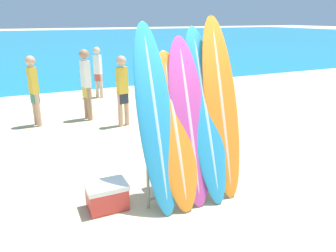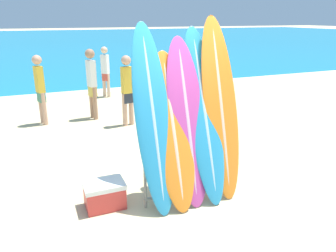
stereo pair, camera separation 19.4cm
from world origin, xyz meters
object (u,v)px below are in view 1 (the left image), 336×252
person_near_water (34,88)px  surfboard_slot_4 (221,108)px  surfboard_slot_2 (189,122)px  surfboard_slot_0 (156,119)px  person_far_left (86,82)px  person_far_right (122,88)px  cooler_box (107,196)px  surfboard_rack (192,169)px  surfboard_slot_3 (205,115)px  person_mid_beach (98,70)px  surfboard_slot_1 (175,131)px

person_near_water → surfboard_slot_4: bearing=-170.8°
surfboard_slot_2 → surfboard_slot_4: (0.53, 0.03, 0.13)m
surfboard_slot_0 → person_far_left: surfboard_slot_0 is taller
surfboard_slot_2 → surfboard_slot_0: bearing=176.5°
person_far_right → cooler_box: 3.67m
surfboard_rack → surfboard_slot_3: surfboard_slot_3 is taller
person_near_water → surfboard_slot_0: bearing=177.8°
surfboard_slot_0 → surfboard_slot_3: size_ratio=1.03×
surfboard_slot_4 → person_mid_beach: (-0.26, 6.63, -0.39)m
surfboard_slot_3 → person_near_water: surfboard_slot_3 is taller
surfboard_slot_3 → surfboard_slot_4: bearing=-0.8°
surfboard_slot_0 → person_far_right: surfboard_slot_0 is taller
person_far_right → surfboard_slot_4: bearing=84.9°
surfboard_rack → person_far_left: bearing=97.1°
surfboard_rack → surfboard_slot_0: size_ratio=0.55×
surfboard_slot_2 → cooler_box: bearing=172.4°
surfboard_slot_2 → surfboard_slot_3: size_ratio=0.95×
surfboard_slot_3 → person_far_right: 3.50m
person_near_water → cooler_box: (0.60, -4.24, -0.72)m
surfboard_slot_0 → surfboard_slot_2: surfboard_slot_0 is taller
surfboard_slot_2 → person_mid_beach: 6.67m
person_near_water → person_far_right: size_ratio=1.00×
person_far_right → person_near_water: bearing=-36.6°
surfboard_slot_1 → surfboard_slot_3: surfboard_slot_3 is taller
person_mid_beach → cooler_box: size_ratio=2.98×
surfboard_slot_2 → person_mid_beach: (0.27, 6.66, -0.25)m
surfboard_slot_4 → person_mid_beach: 6.65m
surfboard_rack → surfboard_slot_3: bearing=22.7°
surfboard_slot_1 → surfboard_slot_4: surfboard_slot_4 is taller
person_far_left → surfboard_slot_1: bearing=-10.3°
surfboard_slot_3 → surfboard_slot_2: bearing=-173.1°
surfboard_slot_0 → surfboard_slot_1: size_ratio=1.18×
surfboard_slot_2 → person_near_water: size_ratio=1.36×
person_near_water → person_far_right: 2.07m
surfboard_slot_0 → cooler_box: surfboard_slot_0 is taller
surfboard_rack → person_near_water: 4.83m
surfboard_slot_3 → person_far_left: 4.44m
surfboard_slot_0 → person_near_water: bearing=106.3°
surfboard_slot_0 → surfboard_slot_2: bearing=-3.5°
surfboard_slot_4 → person_far_left: bearing=103.8°
surfboard_slot_4 → person_near_water: surfboard_slot_4 is taller
surfboard_slot_0 → surfboard_rack: bearing=-12.0°
surfboard_slot_2 → surfboard_slot_1: bearing=-173.6°
person_near_water → person_mid_beach: person_near_water is taller
cooler_box → surfboard_slot_2: bearing=-7.6°
person_far_right → cooler_box: size_ratio=3.08×
surfboard_rack → surfboard_slot_2: surfboard_slot_2 is taller
surfboard_rack → person_mid_beach: person_mid_beach is taller
surfboard_slot_1 → person_near_water: size_ratio=1.25×
surfboard_slot_3 → person_mid_beach: size_ratio=1.48×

